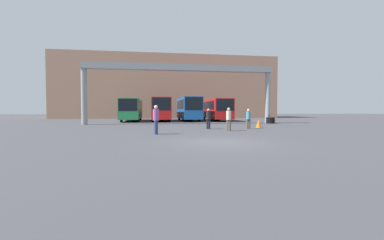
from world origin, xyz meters
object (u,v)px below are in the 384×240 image
bus_slot_2 (188,108)px  pedestrian_near_right (208,118)px  tire_stack (270,120)px  bus_slot_0 (132,109)px  bus_slot_3 (215,109)px  traffic_cone (259,123)px  bus_slot_1 (160,108)px  pedestrian_far_center (248,118)px  pedestrian_mid_left (229,119)px  pedestrian_near_center (156,119)px

bus_slot_2 → pedestrian_near_right: (-0.66, -16.79, -1.02)m
pedestrian_near_right → tire_stack: (9.03, 7.78, -0.51)m
bus_slot_0 → bus_slot_3: bus_slot_3 is taller
bus_slot_2 → pedestrian_near_right: bearing=-92.2°
pedestrian_near_right → traffic_cone: pedestrian_near_right is taller
bus_slot_1 → bus_slot_2: size_ratio=0.99×
pedestrian_far_center → traffic_cone: size_ratio=2.26×
traffic_cone → pedestrian_mid_left: bearing=-139.0°
bus_slot_2 → traffic_cone: size_ratio=14.60×
bus_slot_1 → pedestrian_near_right: 17.11m
pedestrian_mid_left → traffic_cone: 4.88m
bus_slot_1 → bus_slot_0: bearing=174.8°
bus_slot_1 → pedestrian_mid_left: bus_slot_1 is taller
traffic_cone → tire_stack: (4.33, 6.79, 0.00)m
bus_slot_2 → pedestrian_near_right: 16.84m
bus_slot_2 → pedestrian_near_center: bus_slot_2 is taller
bus_slot_3 → tire_stack: 10.19m
pedestrian_near_right → traffic_cone: 4.82m
bus_slot_0 → pedestrian_near_right: (7.43, -17.12, -0.88)m
pedestrian_near_center → tire_stack: (13.25, 11.86, -0.60)m
bus_slot_2 → pedestrian_near_center: 21.46m
bus_slot_0 → pedestrian_near_center: size_ratio=6.12×
bus_slot_0 → traffic_cone: (12.13, -16.13, -1.39)m
pedestrian_near_right → bus_slot_3: bearing=-62.0°
pedestrian_near_center → bus_slot_1: bearing=10.2°
bus_slot_1 → bus_slot_3: bearing=1.0°
pedestrian_near_center → bus_slot_2: bearing=-0.7°
pedestrian_far_center → pedestrian_near_right: size_ratio=0.99×
bus_slot_3 → tire_stack: size_ratio=10.23×
pedestrian_near_center → traffic_cone: 10.28m
pedestrian_mid_left → pedestrian_near_center: bearing=-116.2°
bus_slot_1 → pedestrian_mid_left: 19.47m
bus_slot_2 → pedestrian_far_center: size_ratio=6.45×
bus_slot_1 → pedestrian_near_center: bearing=-92.3°
pedestrian_near_center → pedestrian_mid_left: size_ratio=1.07×
bus_slot_0 → traffic_cone: 20.22m
pedestrian_far_center → traffic_cone: 1.97m
bus_slot_2 → pedestrian_near_center: (-4.88, -20.87, -0.93)m
traffic_cone → bus_slot_0: bearing=126.9°
bus_slot_3 → pedestrian_mid_left: bearing=-100.9°
bus_slot_0 → pedestrian_near_right: size_ratio=6.80×
bus_slot_0 → pedestrian_far_center: size_ratio=6.85×
pedestrian_mid_left → pedestrian_far_center: bearing=84.7°
bus_slot_2 → pedestrian_near_center: size_ratio=5.76×
bus_slot_0 → tire_stack: (16.46, -9.34, -1.38)m
pedestrian_near_right → bus_slot_2: bearing=-48.7°
pedestrian_mid_left → tire_stack: 12.79m
bus_slot_1 → pedestrian_near_right: bus_slot_1 is taller
bus_slot_0 → pedestrian_far_center: bearing=-58.4°
tire_stack → pedestrian_near_center: bearing=-138.2°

